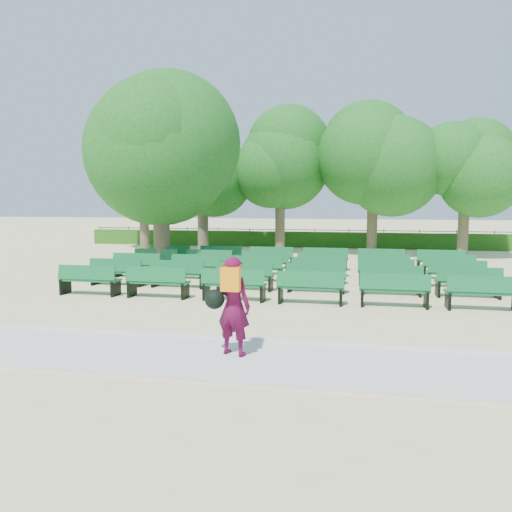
% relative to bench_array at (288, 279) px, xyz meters
% --- Properties ---
extents(ground, '(120.00, 120.00, 0.00)m').
position_rel_bench_array_xyz_m(ground, '(-1.16, -1.07, -0.09)').
color(ground, beige).
extents(paving, '(30.00, 2.20, 0.06)m').
position_rel_bench_array_xyz_m(paving, '(-1.16, -8.47, -0.06)').
color(paving, silver).
rests_on(paving, ground).
extents(curb, '(30.00, 0.12, 0.10)m').
position_rel_bench_array_xyz_m(curb, '(-1.16, -7.32, -0.04)').
color(curb, silver).
rests_on(curb, ground).
extents(hedge, '(26.00, 0.70, 0.90)m').
position_rel_bench_array_xyz_m(hedge, '(-1.16, 12.93, 0.36)').
color(hedge, '#265B17').
rests_on(hedge, ground).
extents(fence, '(26.00, 0.10, 1.02)m').
position_rel_bench_array_xyz_m(fence, '(-1.16, 13.33, -0.09)').
color(fence, black).
rests_on(fence, ground).
extents(tree_line, '(21.80, 6.80, 7.04)m').
position_rel_bench_array_xyz_m(tree_line, '(-1.16, 8.93, -0.09)').
color(tree_line, '#1D631D').
rests_on(tree_line, ground).
extents(bench_array, '(1.77, 0.57, 1.11)m').
position_rel_bench_array_xyz_m(bench_array, '(0.00, 0.00, 0.00)').
color(bench_array, '#10612E').
rests_on(bench_array, ground).
extents(tree_among, '(5.59, 5.59, 7.66)m').
position_rel_bench_array_xyz_m(tree_among, '(-5.22, 1.82, 5.03)').
color(tree_among, brown).
rests_on(tree_among, ground).
extents(person, '(0.86, 0.58, 1.74)m').
position_rel_bench_array_xyz_m(person, '(0.13, -8.31, 0.87)').
color(person, '#4F0B2C').
rests_on(person, ground).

